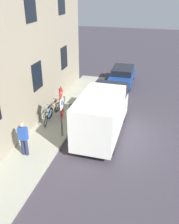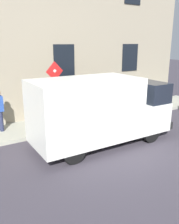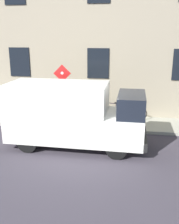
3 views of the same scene
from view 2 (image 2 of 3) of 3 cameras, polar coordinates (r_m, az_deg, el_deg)
ground_plane at (r=8.99m, az=7.74°, el=-8.36°), size 80.00×80.00×0.00m
sidewalk_slab at (r=11.72m, az=-3.32°, el=-1.99°), size 2.13×17.20×0.14m
building_facade at (r=12.43m, az=-6.99°, el=19.48°), size 0.75×15.20×8.92m
sign_post_stacked at (r=9.94m, az=-8.04°, el=5.19°), size 0.18×0.56×2.72m
delivery_van at (r=8.85m, az=2.48°, el=0.59°), size 2.05×5.35×2.50m
bicycle_orange at (r=12.86m, az=2.14°, el=1.71°), size 0.46×1.71×0.89m
bicycle_black at (r=12.38m, az=-1.41°, el=1.15°), size 0.46×1.72×0.89m
bicycle_blue at (r=11.95m, az=-5.24°, el=0.54°), size 0.49×1.71×0.89m
pedestrian at (r=10.58m, az=-20.37°, el=0.68°), size 0.41×0.27×1.72m
litter_bin at (r=11.28m, az=1.16°, el=0.08°), size 0.44×0.44×0.90m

